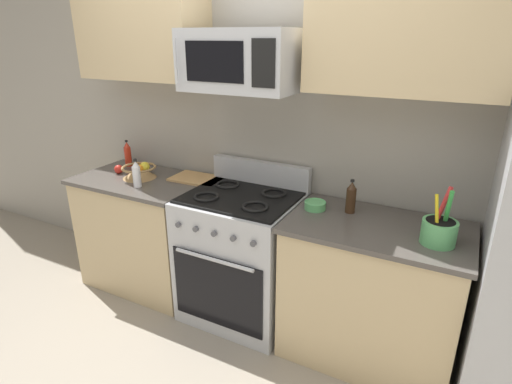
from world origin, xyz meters
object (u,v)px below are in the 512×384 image
at_px(apple_loose, 119,169).
at_px(bottle_vinegar, 136,174).
at_px(bottle_soy, 351,198).
at_px(cutting_board, 197,179).
at_px(utensil_crock, 439,231).
at_px(microwave, 241,60).
at_px(bottle_hot_sauce, 128,154).
at_px(range_oven, 242,255).
at_px(fruit_basket, 139,171).
at_px(prep_bowl, 315,205).

distance_m(apple_loose, bottle_vinegar, 0.38).
height_order(apple_loose, bottle_soy, bottle_soy).
relative_size(cutting_board, bottle_soy, 1.83).
bearing_deg(utensil_crock, microwave, 175.13).
relative_size(cutting_board, bottle_hot_sauce, 1.78).
height_order(range_oven, bottle_vinegar, bottle_vinegar).
bearing_deg(bottle_hot_sauce, range_oven, -9.41).
height_order(microwave, cutting_board, microwave).
bearing_deg(microwave, bottle_hot_sauce, 171.91).
bearing_deg(bottle_vinegar, bottle_hot_sauce, 140.29).
bearing_deg(apple_loose, bottle_soy, 3.17).
relative_size(range_oven, bottle_hot_sauce, 5.00).
height_order(range_oven, cutting_board, range_oven).
distance_m(bottle_vinegar, bottle_soy, 1.50).
bearing_deg(bottle_hot_sauce, bottle_vinegar, -39.71).
xyz_separation_m(apple_loose, bottle_hot_sauce, (-0.08, 0.19, 0.06)).
distance_m(utensil_crock, fruit_basket, 2.13).
xyz_separation_m(microwave, bottle_hot_sauce, (-1.19, 0.17, -0.78)).
relative_size(range_oven, microwave, 1.56).
distance_m(fruit_basket, cutting_board, 0.45).
relative_size(utensil_crock, bottle_hot_sauce, 1.43).
xyz_separation_m(microwave, cutting_board, (-0.48, 0.14, -0.87)).
height_order(cutting_board, prep_bowl, prep_bowl).
bearing_deg(apple_loose, range_oven, -0.38).
height_order(utensil_crock, fruit_basket, utensil_crock).
bearing_deg(cutting_board, bottle_hot_sauce, 178.06).
bearing_deg(fruit_basket, utensil_crock, -2.30).
bearing_deg(fruit_basket, bottle_vinegar, -51.75).
relative_size(cutting_board, prep_bowl, 2.87).
bearing_deg(utensil_crock, apple_loose, 177.94).
bearing_deg(bottle_vinegar, range_oven, 11.23).
bearing_deg(utensil_crock, bottle_soy, 160.29).
height_order(bottle_vinegar, bottle_soy, bottle_soy).
relative_size(utensil_crock, apple_loose, 4.44).
distance_m(fruit_basket, apple_loose, 0.21).
bearing_deg(bottle_hot_sauce, fruit_basket, -32.65).
relative_size(microwave, fruit_basket, 2.69).
bearing_deg(prep_bowl, apple_loose, -178.28).
bearing_deg(cutting_board, prep_bowl, -6.78).
bearing_deg(prep_bowl, range_oven, -173.68).
distance_m(utensil_crock, apple_loose, 2.34).
bearing_deg(microwave, bottle_soy, 6.44).
bearing_deg(utensil_crock, prep_bowl, 169.62).
height_order(cutting_board, bottle_vinegar, bottle_vinegar).
bearing_deg(utensil_crock, fruit_basket, 177.70).
xyz_separation_m(apple_loose, cutting_board, (0.63, 0.17, -0.03)).
bearing_deg(range_oven, utensil_crock, -3.57).
height_order(microwave, bottle_vinegar, microwave).
distance_m(cutting_board, bottle_hot_sauce, 0.72).
bearing_deg(prep_bowl, utensil_crock, -10.38).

